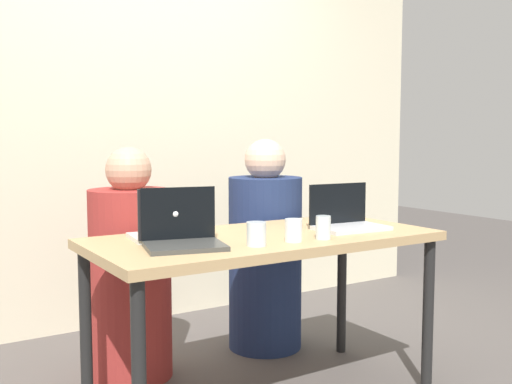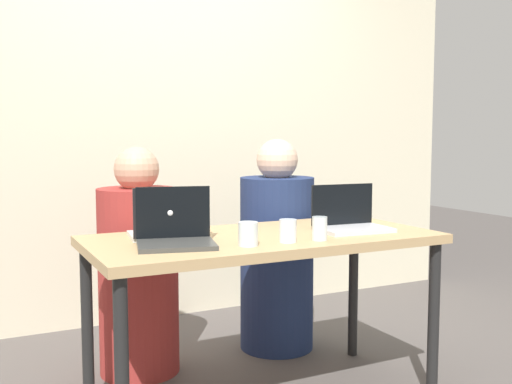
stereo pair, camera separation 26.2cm
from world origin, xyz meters
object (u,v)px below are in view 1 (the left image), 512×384
at_px(laptop_back_left, 169,228).
at_px(person_on_left, 131,276).
at_px(laptop_front_right, 347,219).
at_px(laptop_front_left, 183,234).
at_px(person_on_right, 265,256).
at_px(water_glass_left, 256,236).
at_px(water_glass_center, 294,232).
at_px(water_glass_right, 323,229).

bearing_deg(laptop_back_left, person_on_left, -83.55).
bearing_deg(laptop_front_right, laptop_front_left, -175.61).
xyz_separation_m(person_on_right, water_glass_left, (-0.56, -0.79, 0.28)).
height_order(water_glass_center, water_glass_left, same).
bearing_deg(water_glass_right, laptop_back_left, 149.32).
bearing_deg(water_glass_left, laptop_front_right, 13.43).
height_order(person_on_right, laptop_front_right, person_on_right).
xyz_separation_m(laptop_front_left, water_glass_left, (0.25, -0.14, -0.01)).
height_order(laptop_front_right, laptop_back_left, laptop_back_left).
relative_size(person_on_right, laptop_back_left, 3.63).
height_order(laptop_front_left, water_glass_left, laptop_front_left).
relative_size(person_on_left, person_on_right, 0.97).
distance_m(person_on_left, water_glass_left, 0.87).
xyz_separation_m(water_glass_right, water_glass_left, (-0.32, 0.02, -0.00)).
distance_m(water_glass_right, water_glass_left, 0.32).
xyz_separation_m(person_on_left, laptop_back_left, (-0.01, -0.48, 0.30)).
distance_m(laptop_front_right, water_glass_center, 0.42).
distance_m(person_on_left, laptop_front_right, 1.07).
distance_m(laptop_front_left, water_glass_center, 0.45).
bearing_deg(laptop_front_left, laptop_back_left, 97.11).
bearing_deg(water_glass_right, laptop_front_left, 164.87).
distance_m(person_on_left, laptop_back_left, 0.57).
bearing_deg(laptop_front_right, water_glass_center, -156.60).
bearing_deg(water_glass_center, water_glass_right, -6.44).
xyz_separation_m(person_on_right, laptop_front_right, (0.02, -0.65, 0.28)).
distance_m(laptop_front_left, laptop_back_left, 0.17).
distance_m(person_on_left, person_on_right, 0.78).
bearing_deg(water_glass_left, person_on_right, 54.78).
distance_m(person_on_left, laptop_front_left, 0.72).
relative_size(person_on_right, water_glass_right, 11.94).
distance_m(water_glass_right, water_glass_center, 0.14).
bearing_deg(laptop_back_left, laptop_front_right, 175.85).
bearing_deg(water_glass_right, water_glass_left, 176.97).
height_order(person_on_left, water_glass_left, person_on_left).
xyz_separation_m(laptop_back_left, water_glass_left, (0.23, -0.31, -0.01)).
relative_size(laptop_front_left, laptop_front_right, 1.03).
bearing_deg(laptop_back_left, water_glass_center, 150.54).
distance_m(person_on_left, water_glass_right, 1.01).
relative_size(laptop_back_left, water_glass_center, 3.44).
distance_m(laptop_back_left, water_glass_right, 0.64).
relative_size(person_on_left, laptop_back_left, 3.52).
bearing_deg(water_glass_left, person_on_left, 105.50).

